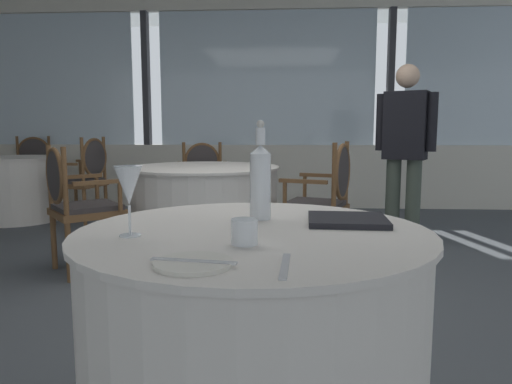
{
  "coord_description": "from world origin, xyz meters",
  "views": [
    {
      "loc": [
        0.25,
        -2.97,
        1.06
      ],
      "look_at": [
        0.15,
        -1.33,
        0.84
      ],
      "focal_mm": 33.18,
      "sensor_mm": 36.0,
      "label": 1
    }
  ],
  "objects": [
    {
      "name": "dining_chair_1_2",
      "position": [
        -3.16,
        3.23,
        0.56
      ],
      "size": [
        0.62,
        0.58,
        0.97
      ],
      "rotation": [
        0.0,
        0.0,
        11.31
      ],
      "color": "brown",
      "rests_on": "ground_plane"
    },
    {
      "name": "butter_knife",
      "position": [
        0.04,
        -1.91,
        0.75
      ],
      "size": [
        0.21,
        0.05,
        0.0
      ],
      "primitive_type": "cube",
      "rotation": [
        0.0,
        0.0,
        -0.14
      ],
      "color": "silver",
      "rests_on": "foreground_table"
    },
    {
      "name": "diner_person_0",
      "position": [
        1.32,
        1.32,
        0.92
      ],
      "size": [
        0.48,
        0.34,
        1.62
      ],
      "rotation": [
        0.0,
        0.0,
        4.24
      ],
      "color": "#424C42",
      "rests_on": "ground_plane"
    },
    {
      "name": "side_plate",
      "position": [
        0.04,
        -1.91,
        0.75
      ],
      "size": [
        0.19,
        0.19,
        0.01
      ],
      "primitive_type": "cylinder",
      "color": "silver",
      "rests_on": "foreground_table"
    },
    {
      "name": "water_tumbler",
      "position": [
        0.14,
        -1.7,
        0.78
      ],
      "size": [
        0.07,
        0.07,
        0.07
      ],
      "primitive_type": "cylinder",
      "color": "white",
      "rests_on": "foreground_table"
    },
    {
      "name": "dining_chair_0_0",
      "position": [
        0.57,
        0.69,
        0.56
      ],
      "size": [
        0.59,
        0.63,
        0.96
      ],
      "rotation": [
        0.0,
        0.0,
        9.08
      ],
      "color": "brown",
      "rests_on": "ground_plane"
    },
    {
      "name": "background_table_1",
      "position": [
        -2.87,
        2.34,
        0.37
      ],
      "size": [
        1.01,
        1.01,
        0.74
      ],
      "color": "white",
      "rests_on": "ground_plane"
    },
    {
      "name": "water_bottle",
      "position": [
        0.17,
        -1.32,
        0.88
      ],
      "size": [
        0.07,
        0.07,
        0.35
      ],
      "color": "white",
      "rests_on": "foreground_table"
    },
    {
      "name": "foreground_table",
      "position": [
        0.16,
        -1.51,
        0.37
      ],
      "size": [
        1.13,
        1.13,
        0.74
      ],
      "color": "white",
      "rests_on": "ground_plane"
    },
    {
      "name": "dining_chair_0_1",
      "position": [
        -0.64,
        2.12,
        0.55
      ],
      "size": [
        0.59,
        0.54,
        0.92
      ],
      "rotation": [
        0.0,
        0.0,
        11.18
      ],
      "color": "brown",
      "rests_on": "ground_plane"
    },
    {
      "name": "dinner_fork",
      "position": [
        0.26,
        -1.91,
        0.74
      ],
      "size": [
        0.03,
        0.21,
        0.0
      ],
      "primitive_type": "cube",
      "rotation": [
        0.0,
        0.0,
        1.52
      ],
      "color": "silver",
      "rests_on": "foreground_table"
    },
    {
      "name": "ground_plane",
      "position": [
        0.0,
        0.0,
        0.0
      ],
      "size": [
        13.49,
        13.49,
        0.0
      ],
      "primitive_type": "plane",
      "color": "#4C5156"
    },
    {
      "name": "window_wall_far",
      "position": [
        -0.0,
        3.47,
        1.14
      ],
      "size": [
        10.38,
        0.14,
        2.86
      ],
      "color": "silver",
      "rests_on": "ground_plane"
    },
    {
      "name": "dining_chair_1_1",
      "position": [
        -1.96,
        2.14,
        0.57
      ],
      "size": [
        0.55,
        0.6,
        0.98
      ],
      "rotation": [
        0.0,
        0.0,
        9.21
      ],
      "color": "brown",
      "rests_on": "ground_plane"
    },
    {
      "name": "background_table_0",
      "position": [
        -0.45,
        1.06,
        0.37
      ],
      "size": [
        1.32,
        1.32,
        0.74
      ],
      "color": "white",
      "rests_on": "ground_plane"
    },
    {
      "name": "wine_glass",
      "position": [
        -0.21,
        -1.62,
        0.89
      ],
      "size": [
        0.08,
        0.08,
        0.21
      ],
      "color": "white",
      "rests_on": "foreground_table"
    },
    {
      "name": "dining_chair_0_2",
      "position": [
        -1.28,
        0.36,
        0.56
      ],
      "size": [
        0.65,
        0.66,
        0.94
      ],
      "rotation": [
        0.0,
        0.0,
        13.27
      ],
      "color": "brown",
      "rests_on": "ground_plane"
    },
    {
      "name": "menu_book",
      "position": [
        0.47,
        -1.38,
        0.75
      ],
      "size": [
        0.27,
        0.25,
        0.02
      ],
      "primitive_type": "cube",
      "rotation": [
        0.0,
        0.0,
        -0.04
      ],
      "color": "black",
      "rests_on": "foreground_table"
    }
  ]
}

